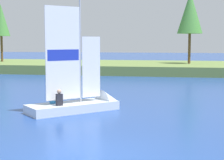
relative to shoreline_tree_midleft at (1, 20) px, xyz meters
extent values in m
plane|color=#234793|center=(18.57, -30.99, -5.79)|extent=(200.00, 200.00, 0.00)
cube|color=olive|center=(18.57, -0.01, -5.32)|extent=(80.00, 12.34, 0.93)
cylinder|color=brown|center=(0.00, 0.00, -3.33)|extent=(0.27, 0.27, 3.03)
cone|color=#47893D|center=(0.00, 0.00, 0.05)|extent=(2.06, 2.06, 3.73)
cylinder|color=brown|center=(21.87, -0.04, -3.23)|extent=(0.28, 0.28, 3.25)
cone|color=#47893D|center=(21.87, -0.04, 0.62)|extent=(2.71, 2.71, 4.45)
cube|color=silver|center=(15.97, -24.42, -5.58)|extent=(4.22, 4.17, 0.42)
cone|color=silver|center=(17.53, -22.90, -5.58)|extent=(1.77, 1.78, 1.42)
cylinder|color=#B7B7BC|center=(16.28, -24.12, -2.77)|extent=(0.08, 0.08, 5.19)
cube|color=white|center=(15.64, -24.74, -2.98)|extent=(1.31, 1.27, 4.29)
cube|color=#1E33B2|center=(15.64, -24.74, -3.08)|extent=(1.18, 1.15, 0.51)
cube|color=white|center=(16.71, -23.70, -3.69)|extent=(0.74, 0.72, 2.95)
cylinder|color=#B7B7BC|center=(15.64, -24.74, -5.15)|extent=(1.33, 1.29, 0.06)
cube|color=#26262D|center=(15.59, -25.27, -5.10)|extent=(0.34, 0.34, 0.54)
sphere|color=tan|center=(15.59, -25.27, -4.72)|extent=(0.20, 0.20, 0.20)
cube|color=#338CCC|center=(15.11, -24.77, -5.14)|extent=(0.34, 0.34, 0.47)
sphere|color=tan|center=(15.11, -24.77, -4.79)|extent=(0.20, 0.20, 0.20)
camera|label=1|loc=(21.04, -41.43, -2.44)|focal=59.97mm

